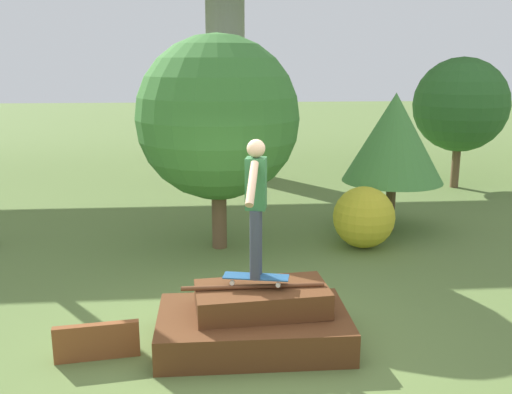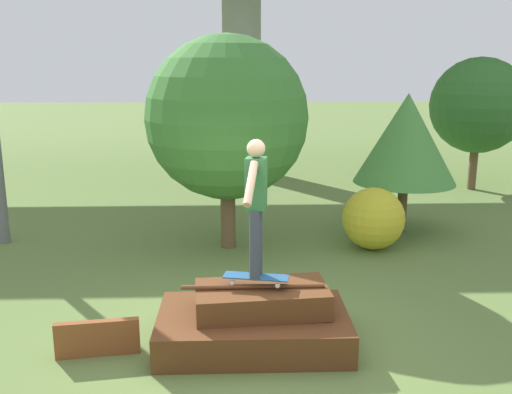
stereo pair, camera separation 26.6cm
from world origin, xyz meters
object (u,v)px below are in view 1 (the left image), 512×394
skater (256,199)px  bush_yellow_flowering (364,217)px  tree_behind_left (218,118)px  tree_behind_right (461,105)px  skateboard (256,277)px  tree_mid_back (394,138)px

skater → bush_yellow_flowering: bearing=57.3°
tree_behind_left → tree_behind_right: (6.19, 4.46, -0.15)m
skater → tree_behind_right: (5.83, 8.01, 0.40)m
skateboard → tree_behind_right: 9.99m
tree_behind_left → tree_behind_right: bearing=35.7°
tree_mid_back → bush_yellow_flowering: size_ratio=2.44×
skateboard → skater: (0.00, -0.00, 0.92)m
tree_behind_right → bush_yellow_flowering: tree_behind_right is taller
tree_behind_right → tree_mid_back: 4.62m
tree_mid_back → bush_yellow_flowering: bearing=-128.1°
tree_mid_back → bush_yellow_flowering: (-0.80, -1.02, -1.26)m
skateboard → tree_behind_left: tree_behind_left is taller
tree_behind_left → tree_behind_right: tree_behind_left is taller
tree_behind_left → bush_yellow_flowering: (2.53, -0.18, -1.74)m
tree_mid_back → skater: bearing=-124.0°
skateboard → bush_yellow_flowering: bush_yellow_flowering is taller
skater → tree_mid_back: tree_mid_back is taller
bush_yellow_flowering → skater: bearing=-122.7°
skater → tree_mid_back: (2.97, 4.39, 0.07)m
skateboard → tree_behind_right: size_ratio=0.23×
skater → bush_yellow_flowering: skater is taller
skateboard → tree_mid_back: size_ratio=0.29×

